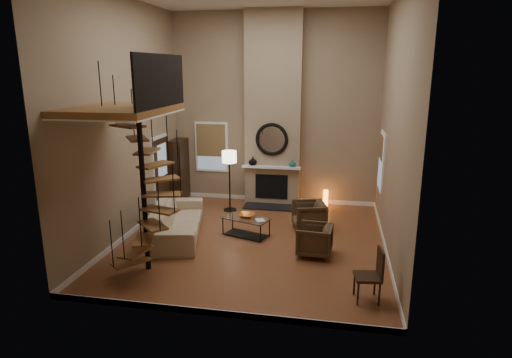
% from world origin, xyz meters
% --- Properties ---
extents(ground, '(6.00, 6.50, 0.01)m').
position_xyz_m(ground, '(0.00, 0.00, -0.01)').
color(ground, '#955630').
rests_on(ground, ground).
extents(back_wall, '(6.00, 0.02, 5.50)m').
position_xyz_m(back_wall, '(0.00, 3.25, 2.75)').
color(back_wall, '#957E60').
rests_on(back_wall, ground).
extents(front_wall, '(6.00, 0.02, 5.50)m').
position_xyz_m(front_wall, '(0.00, -3.25, 2.75)').
color(front_wall, '#957E60').
rests_on(front_wall, ground).
extents(left_wall, '(0.02, 6.50, 5.50)m').
position_xyz_m(left_wall, '(-3.00, 0.00, 2.75)').
color(left_wall, '#957E60').
rests_on(left_wall, ground).
extents(right_wall, '(0.02, 6.50, 5.50)m').
position_xyz_m(right_wall, '(3.00, 0.00, 2.75)').
color(right_wall, '#957E60').
rests_on(right_wall, ground).
extents(baseboard_back, '(6.00, 0.02, 0.12)m').
position_xyz_m(baseboard_back, '(0.00, 3.24, 0.06)').
color(baseboard_back, white).
rests_on(baseboard_back, ground).
extents(baseboard_front, '(6.00, 0.02, 0.12)m').
position_xyz_m(baseboard_front, '(0.00, -3.24, 0.06)').
color(baseboard_front, white).
rests_on(baseboard_front, ground).
extents(baseboard_left, '(0.02, 6.50, 0.12)m').
position_xyz_m(baseboard_left, '(-2.99, 0.00, 0.06)').
color(baseboard_left, white).
rests_on(baseboard_left, ground).
extents(baseboard_right, '(0.02, 6.50, 0.12)m').
position_xyz_m(baseboard_right, '(2.99, 0.00, 0.06)').
color(baseboard_right, white).
rests_on(baseboard_right, ground).
extents(chimney_breast, '(1.60, 0.38, 5.50)m').
position_xyz_m(chimney_breast, '(0.00, 3.06, 2.75)').
color(chimney_breast, '#947C60').
rests_on(chimney_breast, ground).
extents(hearth, '(1.50, 0.60, 0.04)m').
position_xyz_m(hearth, '(0.00, 2.57, 0.02)').
color(hearth, black).
rests_on(hearth, ground).
extents(firebox, '(0.95, 0.02, 0.72)m').
position_xyz_m(firebox, '(0.00, 2.86, 0.55)').
color(firebox, black).
rests_on(firebox, chimney_breast).
extents(mantel, '(1.70, 0.18, 0.06)m').
position_xyz_m(mantel, '(0.00, 2.78, 1.15)').
color(mantel, white).
rests_on(mantel, chimney_breast).
extents(mirror_frame, '(0.94, 0.10, 0.94)m').
position_xyz_m(mirror_frame, '(0.00, 2.84, 1.95)').
color(mirror_frame, black).
rests_on(mirror_frame, chimney_breast).
extents(mirror_disc, '(0.80, 0.01, 0.80)m').
position_xyz_m(mirror_disc, '(0.00, 2.85, 1.95)').
color(mirror_disc, white).
rests_on(mirror_disc, chimney_breast).
extents(vase_left, '(0.24, 0.24, 0.25)m').
position_xyz_m(vase_left, '(-0.55, 2.82, 1.30)').
color(vase_left, black).
rests_on(vase_left, mantel).
extents(vase_right, '(0.20, 0.20, 0.21)m').
position_xyz_m(vase_right, '(0.60, 2.82, 1.28)').
color(vase_right, '#1A5C5A').
rests_on(vase_right, mantel).
extents(window_back, '(1.02, 0.06, 1.52)m').
position_xyz_m(window_back, '(-1.90, 3.22, 1.62)').
color(window_back, white).
rests_on(window_back, back_wall).
extents(window_right, '(0.06, 1.02, 1.52)m').
position_xyz_m(window_right, '(2.97, 2.00, 1.63)').
color(window_right, white).
rests_on(window_right, right_wall).
extents(entry_door, '(0.10, 1.05, 2.16)m').
position_xyz_m(entry_door, '(-2.95, 1.80, 1.05)').
color(entry_door, white).
rests_on(entry_door, ground).
extents(loft, '(1.70, 2.20, 1.09)m').
position_xyz_m(loft, '(-2.04, -1.80, 3.24)').
color(loft, olive).
rests_on(loft, left_wall).
extents(spiral_stair, '(1.47, 1.47, 4.06)m').
position_xyz_m(spiral_stair, '(-1.78, -1.79, 1.78)').
color(spiral_stair, black).
rests_on(spiral_stair, ground).
extents(hutch, '(0.38, 0.81, 1.82)m').
position_xyz_m(hutch, '(-2.82, 2.83, 0.95)').
color(hutch, black).
rests_on(hutch, ground).
extents(sofa, '(1.66, 2.88, 0.79)m').
position_xyz_m(sofa, '(-1.87, 0.01, 0.40)').
color(sofa, tan).
rests_on(sofa, ground).
extents(armchair_near, '(0.96, 0.94, 0.71)m').
position_xyz_m(armchair_near, '(1.30, 1.04, 0.35)').
color(armchair_near, '#493521').
rests_on(armchair_near, ground).
extents(armchair_far, '(0.79, 0.77, 0.67)m').
position_xyz_m(armchair_far, '(1.52, -0.54, 0.35)').
color(armchair_far, '#493521').
rests_on(armchair_far, ground).
extents(coffee_table, '(1.23, 0.88, 0.43)m').
position_xyz_m(coffee_table, '(-0.22, 0.30, 0.28)').
color(coffee_table, silver).
rests_on(coffee_table, ground).
extents(bowl, '(0.40, 0.40, 0.10)m').
position_xyz_m(bowl, '(-0.22, 0.35, 0.50)').
color(bowl, orange).
rests_on(bowl, coffee_table).
extents(book, '(0.27, 0.31, 0.02)m').
position_xyz_m(book, '(0.13, 0.15, 0.46)').
color(book, gray).
rests_on(book, coffee_table).
extents(floor_lamp, '(0.40, 0.40, 1.71)m').
position_xyz_m(floor_lamp, '(-1.07, 2.12, 1.41)').
color(floor_lamp, black).
rests_on(floor_lamp, ground).
extents(accent_lamp, '(0.14, 0.14, 0.51)m').
position_xyz_m(accent_lamp, '(1.58, 2.92, 0.25)').
color(accent_lamp, orange).
rests_on(accent_lamp, ground).
extents(side_chair, '(0.50, 0.49, 0.95)m').
position_xyz_m(side_chair, '(2.54, -2.24, 0.53)').
color(side_chair, black).
rests_on(side_chair, ground).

